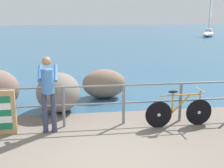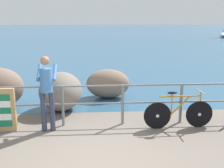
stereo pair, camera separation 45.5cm
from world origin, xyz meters
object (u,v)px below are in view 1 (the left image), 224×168
(breakwater_boulder_right, at_px, (104,84))
(sailboat, at_px, (209,31))
(breakwater_boulder_main, at_px, (58,92))
(person_at_railing, at_px, (48,91))
(bicycle, at_px, (179,111))

(breakwater_boulder_right, relative_size, sailboat, 0.23)
(breakwater_boulder_main, bearing_deg, person_at_railing, -95.07)
(person_at_railing, relative_size, sailboat, 0.29)
(person_at_railing, xyz_separation_m, sailboat, (18.92, 29.92, -0.28))
(breakwater_boulder_main, bearing_deg, sailboat, 56.55)
(bicycle, bearing_deg, sailboat, 60.43)
(bicycle, bearing_deg, breakwater_boulder_right, 118.19)
(breakwater_boulder_main, distance_m, sailboat, 34.08)
(sailboat, bearing_deg, bicycle, 7.65)
(bicycle, relative_size, sailboat, 0.28)
(bicycle, height_order, person_at_railing, person_at_railing)
(person_at_railing, distance_m, breakwater_boulder_main, 1.56)
(sailboat, bearing_deg, breakwater_boulder_main, 1.98)
(breakwater_boulder_right, distance_m, sailboat, 32.34)
(bicycle, distance_m, breakwater_boulder_main, 3.37)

